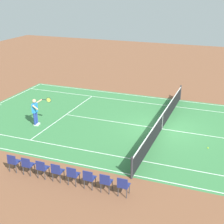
# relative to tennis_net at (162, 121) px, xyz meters

# --- Properties ---
(ground_plane) EXTENTS (60.00, 60.00, 0.00)m
(ground_plane) POSITION_rel_tennis_net_xyz_m (0.00, 0.00, -0.49)
(ground_plane) COLOR brown
(court_slab) EXTENTS (24.20, 11.40, 0.00)m
(court_slab) POSITION_rel_tennis_net_xyz_m (0.00, 0.00, -0.49)
(court_slab) COLOR #387A42
(court_slab) RESTS_ON ground_plane
(court_line_markings) EXTENTS (23.85, 11.05, 0.01)m
(court_line_markings) POSITION_rel_tennis_net_xyz_m (0.00, 0.00, -0.49)
(court_line_markings) COLOR white
(court_line_markings) RESTS_ON ground_plane
(tennis_net) EXTENTS (0.10, 11.70, 1.08)m
(tennis_net) POSITION_rel_tennis_net_xyz_m (0.00, 0.00, 0.00)
(tennis_net) COLOR #2D2D33
(tennis_net) RESTS_ON ground_plane
(tennis_player_near) EXTENTS (1.02, 0.83, 1.70)m
(tennis_player_near) POSITION_rel_tennis_net_xyz_m (7.25, 2.15, 0.44)
(tennis_player_near) COLOR navy
(tennis_player_near) RESTS_ON ground_plane
(tennis_ball) EXTENTS (0.07, 0.07, 0.07)m
(tennis_ball) POSITION_rel_tennis_net_xyz_m (-2.82, 1.60, -0.46)
(tennis_ball) COLOR #CCE01E
(tennis_ball) RESTS_ON ground_plane
(spectator_chair_0) EXTENTS (0.44, 0.44, 0.88)m
(spectator_chair_0) POSITION_rel_tennis_net_xyz_m (-0.09, 7.16, 0.03)
(spectator_chair_0) COLOR #38383D
(spectator_chair_0) RESTS_ON ground_plane
(spectator_chair_1) EXTENTS (0.44, 0.44, 0.88)m
(spectator_chair_1) POSITION_rel_tennis_net_xyz_m (0.67, 7.16, 0.03)
(spectator_chair_1) COLOR #38383D
(spectator_chair_1) RESTS_ON ground_plane
(spectator_chair_2) EXTENTS (0.44, 0.44, 0.88)m
(spectator_chair_2) POSITION_rel_tennis_net_xyz_m (1.42, 7.16, 0.03)
(spectator_chair_2) COLOR #38383D
(spectator_chair_2) RESTS_ON ground_plane
(spectator_chair_3) EXTENTS (0.44, 0.44, 0.88)m
(spectator_chair_3) POSITION_rel_tennis_net_xyz_m (2.17, 7.16, 0.03)
(spectator_chair_3) COLOR #38383D
(spectator_chair_3) RESTS_ON ground_plane
(spectator_chair_4) EXTENTS (0.44, 0.44, 0.88)m
(spectator_chair_4) POSITION_rel_tennis_net_xyz_m (2.93, 7.16, 0.03)
(spectator_chair_4) COLOR #38383D
(spectator_chair_4) RESTS_ON ground_plane
(spectator_chair_5) EXTENTS (0.44, 0.44, 0.88)m
(spectator_chair_5) POSITION_rel_tennis_net_xyz_m (3.68, 7.16, 0.03)
(spectator_chair_5) COLOR #38383D
(spectator_chair_5) RESTS_ON ground_plane
(spectator_chair_6) EXTENTS (0.44, 0.44, 0.88)m
(spectator_chair_6) POSITION_rel_tennis_net_xyz_m (4.43, 7.16, 0.03)
(spectator_chair_6) COLOR #38383D
(spectator_chair_6) RESTS_ON ground_plane
(spectator_chair_7) EXTENTS (0.44, 0.44, 0.88)m
(spectator_chair_7) POSITION_rel_tennis_net_xyz_m (5.19, 7.16, 0.03)
(spectator_chair_7) COLOR #38383D
(spectator_chair_7) RESTS_ON ground_plane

